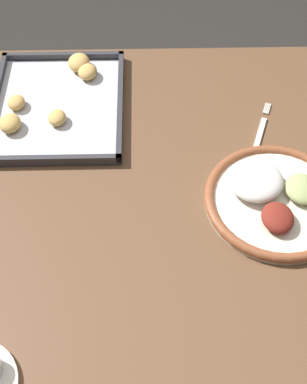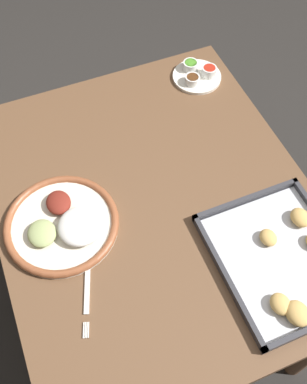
{
  "view_description": "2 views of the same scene",
  "coord_description": "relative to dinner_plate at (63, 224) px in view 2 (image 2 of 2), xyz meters",
  "views": [
    {
      "loc": [
        -0.65,
        0.01,
        1.56
      ],
      "look_at": [
        -0.0,
        0.0,
        0.74
      ],
      "focal_mm": 50.0,
      "sensor_mm": 36.0,
      "label": 1
    },
    {
      "loc": [
        0.57,
        -0.24,
        1.71
      ],
      "look_at": [
        -0.0,
        0.0,
        0.74
      ],
      "focal_mm": 42.0,
      "sensor_mm": 36.0,
      "label": 2
    }
  ],
  "objects": [
    {
      "name": "ground_plane",
      "position": [
        0.01,
        0.24,
        -0.72
      ],
      "size": [
        8.0,
        8.0,
        0.0
      ],
      "primitive_type": "plane",
      "color": "#282623"
    },
    {
      "name": "fork",
      "position": [
        0.18,
        0.0,
        -0.01
      ],
      "size": [
        0.19,
        0.08,
        0.0
      ],
      "rotation": [
        0.0,
        0.0,
        -0.34
      ],
      "color": "silver",
      "rests_on": "dining_table"
    },
    {
      "name": "baking_tray",
      "position": [
        0.29,
        0.46,
        -0.0
      ],
      "size": [
        0.36,
        0.3,
        0.04
      ],
      "color": "#333338",
      "rests_on": "dining_table"
    },
    {
      "name": "saucer_plate",
      "position": [
        -0.36,
        0.54,
        0.0
      ],
      "size": [
        0.15,
        0.15,
        0.04
      ],
      "color": "white",
      "rests_on": "dining_table"
    },
    {
      "name": "dining_table",
      "position": [
        0.01,
        0.24,
        -0.13
      ],
      "size": [
        0.98,
        0.82,
        0.71
      ],
      "color": "brown",
      "rests_on": "ground_plane"
    },
    {
      "name": "dinner_plate",
      "position": [
        0.0,
        0.0,
        0.0
      ],
      "size": [
        0.29,
        0.29,
        0.05
      ],
      "color": "beige",
      "rests_on": "dining_table"
    }
  ]
}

